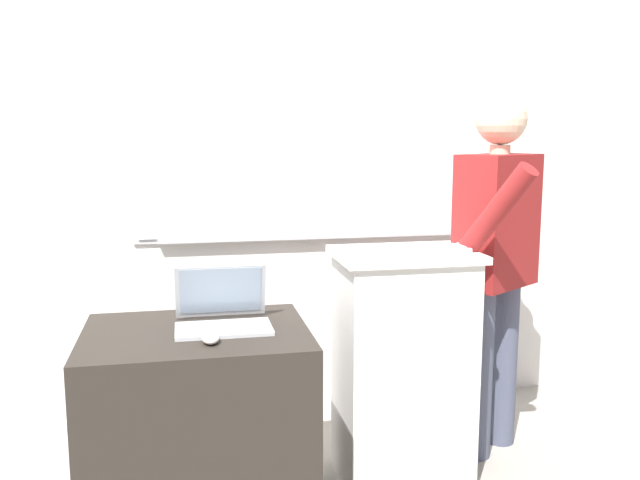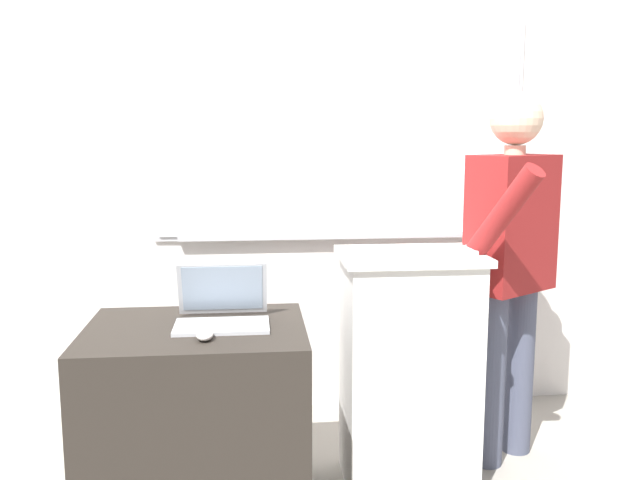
# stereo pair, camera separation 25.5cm
# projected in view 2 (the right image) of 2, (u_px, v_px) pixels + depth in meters

# --- Properties ---
(back_wall) EXTENTS (6.40, 0.17, 2.78)m
(back_wall) POSITION_uv_depth(u_px,v_px,m) (290.00, 146.00, 3.51)
(back_wall) COLOR silver
(back_wall) RESTS_ON ground_plane
(lectern_podium) EXTENTS (0.57, 0.43, 0.99)m
(lectern_podium) POSITION_uv_depth(u_px,v_px,m) (408.00, 369.00, 2.81)
(lectern_podium) COLOR silver
(lectern_podium) RESTS_ON ground_plane
(side_desk) EXTENTS (0.82, 0.64, 0.75)m
(side_desk) POSITION_uv_depth(u_px,v_px,m) (198.00, 422.00, 2.58)
(side_desk) COLOR #28231E
(side_desk) RESTS_ON ground_plane
(person_presenter) EXTENTS (0.55, 0.68, 1.64)m
(person_presenter) POSITION_uv_depth(u_px,v_px,m) (511.00, 254.00, 2.94)
(person_presenter) COLOR #474C60
(person_presenter) RESTS_ON ground_plane
(laptop) EXTENTS (0.35, 0.28, 0.22)m
(laptop) POSITION_uv_depth(u_px,v_px,m) (222.00, 306.00, 2.57)
(laptop) COLOR #B7BABF
(laptop) RESTS_ON side_desk
(wireless_keyboard) EXTENTS (0.44, 0.13, 0.02)m
(wireless_keyboard) POSITION_uv_depth(u_px,v_px,m) (420.00, 252.00, 2.68)
(wireless_keyboard) COLOR silver
(wireless_keyboard) RESTS_ON lectern_podium
(computer_mouse_by_laptop) EXTENTS (0.06, 0.10, 0.03)m
(computer_mouse_by_laptop) POSITION_uv_depth(u_px,v_px,m) (205.00, 335.00, 2.36)
(computer_mouse_by_laptop) COLOR silver
(computer_mouse_by_laptop) RESTS_ON side_desk
(computer_mouse_by_keyboard) EXTENTS (0.06, 0.10, 0.03)m
(computer_mouse_by_keyboard) POSITION_uv_depth(u_px,v_px,m) (471.00, 249.00, 2.71)
(computer_mouse_by_keyboard) COLOR #BCBCC1
(computer_mouse_by_keyboard) RESTS_ON lectern_podium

